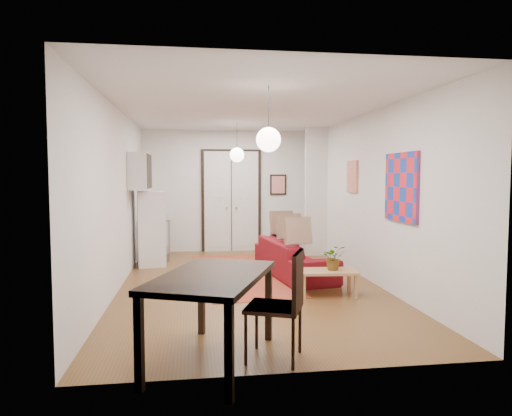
{
  "coord_description": "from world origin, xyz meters",
  "views": [
    {
      "loc": [
        -0.91,
        -7.49,
        1.81
      ],
      "look_at": [
        0.18,
        0.41,
        1.25
      ],
      "focal_mm": 32.0,
      "sensor_mm": 36.0,
      "label": 1
    }
  ],
  "objects": [
    {
      "name": "wall_back",
      "position": [
        0.0,
        3.5,
        1.45
      ],
      "size": [
        4.2,
        0.02,
        2.9
      ],
      "primitive_type": "cube",
      "color": "silver",
      "rests_on": "floor"
    },
    {
      "name": "black_side_chair",
      "position": [
        0.99,
        2.44,
        0.54
      ],
      "size": [
        0.5,
        0.51,
        0.93
      ],
      "rotation": [
        0.0,
        0.0,
        2.94
      ],
      "color": "black",
      "rests_on": "floor"
    },
    {
      "name": "poster_back",
      "position": [
        1.15,
        3.47,
        1.6
      ],
      "size": [
        0.4,
        0.03,
        0.5
      ],
      "primitive_type": "cube",
      "color": "red",
      "rests_on": "wall_back"
    },
    {
      "name": "floor",
      "position": [
        0.0,
        0.0,
        0.0
      ],
      "size": [
        7.0,
        7.0,
        0.0
      ],
      "primitive_type": "plane",
      "color": "brown",
      "rests_on": "ground"
    },
    {
      "name": "stub_partition",
      "position": [
        1.85,
        2.55,
        1.45
      ],
      "size": [
        0.5,
        0.1,
        2.9
      ],
      "primitive_type": "cube",
      "color": "silver",
      "rests_on": "floor"
    },
    {
      "name": "dining_chair_near",
      "position": [
        -0.13,
        -3.04,
        0.63
      ],
      "size": [
        0.66,
        0.8,
        1.08
      ],
      "rotation": [
        0.0,
        0.0,
        -1.95
      ],
      "color": "#371E11",
      "rests_on": "floor"
    },
    {
      "name": "wall_right",
      "position": [
        2.1,
        0.0,
        1.45
      ],
      "size": [
        0.02,
        7.0,
        2.9
      ],
      "primitive_type": "cube",
      "color": "silver",
      "rests_on": "floor"
    },
    {
      "name": "dining_chair_far",
      "position": [
        -0.13,
        -3.04,
        0.63
      ],
      "size": [
        0.66,
        0.8,
        1.08
      ],
      "rotation": [
        0.0,
        0.0,
        -1.95
      ],
      "color": "#371E11",
      "rests_on": "floor"
    },
    {
      "name": "wall_front",
      "position": [
        0.0,
        -3.5,
        1.45
      ],
      "size": [
        4.2,
        0.02,
        2.9
      ],
      "primitive_type": "cube",
      "color": "silver",
      "rests_on": "floor"
    },
    {
      "name": "sofa",
      "position": [
        0.9,
        0.56,
        0.32
      ],
      "size": [
        1.17,
        2.32,
        0.65
      ],
      "primitive_type": "imported",
      "rotation": [
        0.0,
        0.0,
        1.71
      ],
      "color": "maroon",
      "rests_on": "floor"
    },
    {
      "name": "bowl",
      "position": [
        -1.75,
        2.51,
        0.91
      ],
      "size": [
        0.26,
        0.26,
        0.05
      ],
      "primitive_type": "imported",
      "rotation": [
        0.0,
        0.0,
        0.28
      ],
      "color": "silver",
      "rests_on": "kitchen_counter"
    },
    {
      "name": "painting_popart",
      "position": [
        2.08,
        -1.25,
        1.65
      ],
      "size": [
        0.05,
        1.0,
        1.0
      ],
      "primitive_type": "cube",
      "color": "red",
      "rests_on": "wall_right"
    },
    {
      "name": "kilim_rug",
      "position": [
        -0.07,
        0.83,
        0.0
      ],
      "size": [
        1.74,
        3.99,
        0.01
      ],
      "primitive_type": "cube",
      "rotation": [
        0.0,
        0.0,
        0.07
      ],
      "color": "#A8412A",
      "rests_on": "floor"
    },
    {
      "name": "pendant_front",
      "position": [
        0.0,
        -2.0,
        2.25
      ],
      "size": [
        0.3,
        0.3,
        0.8
      ],
      "color": "white",
      "rests_on": "ceiling"
    },
    {
      "name": "double_doors",
      "position": [
        0.0,
        3.46,
        1.2
      ],
      "size": [
        1.44,
        0.06,
        2.5
      ],
      "primitive_type": "cube",
      "color": "white",
      "rests_on": "wall_back"
    },
    {
      "name": "print_left",
      "position": [
        -2.07,
        2.0,
        1.95
      ],
      "size": [
        0.03,
        0.44,
        0.54
      ],
      "primitive_type": "cube",
      "color": "#93633D",
      "rests_on": "wall_left"
    },
    {
      "name": "potted_plant",
      "position": [
        1.19,
        -0.89,
        0.58
      ],
      "size": [
        0.36,
        0.32,
        0.38
      ],
      "primitive_type": "imported",
      "rotation": [
        0.0,
        0.0,
        -0.08
      ],
      "color": "#34622C",
      "rests_on": "coffee_table"
    },
    {
      "name": "pendant_back",
      "position": [
        0.0,
        2.0,
        2.25
      ],
      "size": [
        0.3,
        0.3,
        0.8
      ],
      "color": "white",
      "rests_on": "ceiling"
    },
    {
      "name": "fridge",
      "position": [
        -1.75,
        1.81,
        0.75
      ],
      "size": [
        0.6,
        0.6,
        1.51
      ],
      "primitive_type": "cube",
      "rotation": [
        0.0,
        0.0,
        0.14
      ],
      "color": "white",
      "rests_on": "floor"
    },
    {
      "name": "kitchen_counter",
      "position": [
        -1.75,
        2.81,
        0.57
      ],
      "size": [
        0.73,
        1.23,
        0.89
      ],
      "rotation": [
        0.0,
        0.0,
        0.14
      ],
      "color": "#B2B4B7",
      "rests_on": "floor"
    },
    {
      "name": "coffee_table",
      "position": [
        1.09,
        -0.89,
        0.34
      ],
      "size": [
        0.91,
        0.56,
        0.39
      ],
      "rotation": [
        0.0,
        0.0,
        -0.08
      ],
      "color": "#AF7C53",
      "rests_on": "floor"
    },
    {
      "name": "ceiling",
      "position": [
        0.0,
        0.0,
        2.9
      ],
      "size": [
        4.2,
        7.0,
        0.02
      ],
      "primitive_type": "cube",
      "color": "silver",
      "rests_on": "wall_back"
    },
    {
      "name": "soap_bottle",
      "position": [
        -1.75,
        3.06,
        0.98
      ],
      "size": [
        0.1,
        0.1,
        0.18
      ],
      "primitive_type": "imported",
      "rotation": [
        0.0,
        0.0,
        0.28
      ],
      "color": "teal",
      "rests_on": "kitchen_counter"
    },
    {
      "name": "wall_left",
      "position": [
        -2.1,
        0.0,
        1.45
      ],
      "size": [
        0.02,
        7.0,
        2.9
      ],
      "primitive_type": "cube",
      "color": "silver",
      "rests_on": "floor"
    },
    {
      "name": "painting_abstract",
      "position": [
        2.08,
        0.8,
        1.8
      ],
      "size": [
        0.05,
        0.5,
        0.6
      ],
      "primitive_type": "cube",
      "color": "beige",
      "rests_on": "wall_right"
    },
    {
      "name": "dining_table",
      "position": [
        -0.73,
        -3.15,
        0.77
      ],
      "size": [
        1.42,
        1.8,
        0.87
      ],
      "rotation": [
        0.0,
        0.0,
        -0.38
      ],
      "color": "black",
      "rests_on": "floor"
    },
    {
      "name": "wall_cabinet",
      "position": [
        -1.92,
        1.5,
        1.9
      ],
      "size": [
        0.35,
        1.0,
        0.7
      ],
      "primitive_type": "cube",
      "color": "silver",
      "rests_on": "wall_left"
    }
  ]
}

